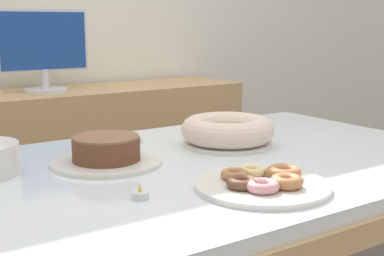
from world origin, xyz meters
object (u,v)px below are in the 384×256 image
cake_golden_bundt (228,131)px  tealight_centre (136,140)px  cake_chocolate_round (106,153)px  pastry_platter (263,183)px  computer_monitor (44,51)px  tealight_near_front (140,194)px

cake_golden_bundt → tealight_centre: size_ratio=7.33×
cake_golden_bundt → tealight_centre: 0.30m
cake_chocolate_round → pastry_platter: cake_chocolate_round is taller
cake_golden_bundt → pastry_platter: 0.45m
computer_monitor → cake_chocolate_round: computer_monitor is taller
computer_monitor → cake_golden_bundt: 1.17m
computer_monitor → tealight_near_front: (-0.29, -1.44, -0.24)m
cake_chocolate_round → tealight_centre: size_ratio=7.58×
cake_chocolate_round → computer_monitor: bearing=78.8°
cake_golden_bundt → tealight_near_front: bearing=-147.7°
computer_monitor → tealight_centre: bearing=-91.8°
computer_monitor → pastry_platter: size_ratio=1.33×
cake_chocolate_round → tealight_near_front: size_ratio=7.58×
computer_monitor → pastry_platter: computer_monitor is taller
cake_chocolate_round → cake_golden_bundt: 0.42m
computer_monitor → cake_golden_bundt: computer_monitor is taller
cake_golden_bundt → tealight_centre: (-0.22, 0.19, -0.04)m
cake_golden_bundt → tealight_near_front: cake_golden_bundt is taller
computer_monitor → tealight_centre: computer_monitor is taller
cake_chocolate_round → cake_golden_bundt: size_ratio=1.03×
computer_monitor → tealight_centre: 0.97m
pastry_platter → tealight_near_front: (-0.27, 0.10, -0.00)m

